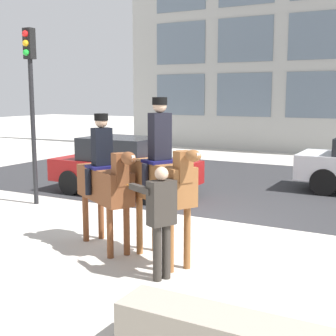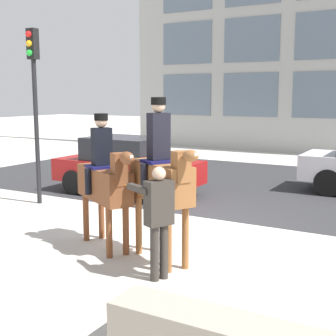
{
  "view_description": "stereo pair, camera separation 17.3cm",
  "coord_description": "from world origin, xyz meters",
  "px_view_note": "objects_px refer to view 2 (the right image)",
  "views": [
    {
      "loc": [
        4.19,
        -8.72,
        2.71
      ],
      "look_at": [
        0.19,
        -1.34,
        1.38
      ],
      "focal_mm": 50.0,
      "sensor_mm": 36.0,
      "label": 1
    },
    {
      "loc": [
        4.34,
        -8.64,
        2.71
      ],
      "look_at": [
        0.19,
        -1.34,
        1.38
      ],
      "focal_mm": 50.0,
      "sensor_mm": 36.0,
      "label": 2
    }
  ],
  "objects_px": {
    "street_car_near_lane": "(127,165)",
    "traffic_light": "(34,89)",
    "mounted_horse_lead": "(105,180)",
    "pedestrian_bystander": "(158,214)",
    "mounted_horse_companion": "(162,178)"
  },
  "relations": [
    {
      "from": "mounted_horse_companion",
      "to": "pedestrian_bystander",
      "type": "distance_m",
      "value": 0.86
    },
    {
      "from": "mounted_horse_lead",
      "to": "mounted_horse_companion",
      "type": "height_order",
      "value": "mounted_horse_companion"
    },
    {
      "from": "mounted_horse_lead",
      "to": "pedestrian_bystander",
      "type": "xyz_separation_m",
      "value": [
        1.54,
        -0.77,
        -0.24
      ]
    },
    {
      "from": "pedestrian_bystander",
      "to": "traffic_light",
      "type": "distance_m",
      "value": 6.07
    },
    {
      "from": "pedestrian_bystander",
      "to": "street_car_near_lane",
      "type": "distance_m",
      "value": 6.12
    },
    {
      "from": "pedestrian_bystander",
      "to": "street_car_near_lane",
      "type": "bearing_deg",
      "value": -24.75
    },
    {
      "from": "street_car_near_lane",
      "to": "traffic_light",
      "type": "bearing_deg",
      "value": -121.8
    },
    {
      "from": "mounted_horse_companion",
      "to": "street_car_near_lane",
      "type": "relative_size",
      "value": 0.67
    },
    {
      "from": "traffic_light",
      "to": "mounted_horse_companion",
      "type": "bearing_deg",
      "value": -23.03
    },
    {
      "from": "street_car_near_lane",
      "to": "traffic_light",
      "type": "distance_m",
      "value": 3.16
    },
    {
      "from": "pedestrian_bystander",
      "to": "mounted_horse_companion",
      "type": "bearing_deg",
      "value": -37.09
    },
    {
      "from": "street_car_near_lane",
      "to": "traffic_light",
      "type": "height_order",
      "value": "traffic_light"
    },
    {
      "from": "mounted_horse_lead",
      "to": "traffic_light",
      "type": "height_order",
      "value": "traffic_light"
    },
    {
      "from": "mounted_horse_lead",
      "to": "street_car_near_lane",
      "type": "bearing_deg",
      "value": 149.61
    },
    {
      "from": "traffic_light",
      "to": "mounted_horse_lead",
      "type": "bearing_deg",
      "value": -28.53
    }
  ]
}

